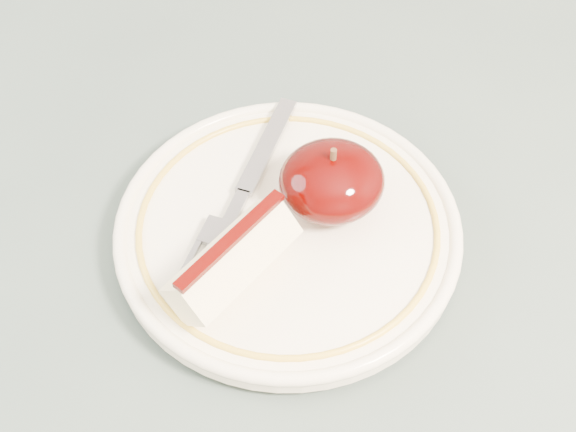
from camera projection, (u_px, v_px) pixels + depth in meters
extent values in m
cylinder|color=brown|center=(465.00, 151.00, 1.11)|extent=(0.05, 0.05, 0.71)
cube|color=#43534B|center=(188.00, 299.00, 0.52)|extent=(0.90, 0.90, 0.04)
cylinder|color=#F3EBCC|center=(288.00, 239.00, 0.53)|extent=(0.12, 0.12, 0.01)
cylinder|color=#F3EBCC|center=(288.00, 231.00, 0.52)|extent=(0.22, 0.22, 0.01)
torus|color=#F3EBCC|center=(288.00, 226.00, 0.51)|extent=(0.22, 0.22, 0.01)
torus|color=gold|center=(288.00, 225.00, 0.51)|extent=(0.19, 0.19, 0.00)
ellipsoid|color=black|center=(332.00, 181.00, 0.51)|extent=(0.07, 0.06, 0.04)
cylinder|color=#472D19|center=(333.00, 156.00, 0.49)|extent=(0.00, 0.00, 0.01)
cube|color=#F7EDB6|center=(233.00, 260.00, 0.47)|extent=(0.09, 0.08, 0.04)
cube|color=#370301|center=(231.00, 239.00, 0.46)|extent=(0.07, 0.06, 0.00)
cube|color=#919399|center=(267.00, 145.00, 0.55)|extent=(0.06, 0.08, 0.00)
cube|color=#919399|center=(237.00, 206.00, 0.52)|extent=(0.02, 0.03, 0.00)
cube|color=#919399|center=(223.00, 234.00, 0.50)|extent=(0.03, 0.03, 0.00)
cube|color=#919399|center=(223.00, 274.00, 0.48)|extent=(0.02, 0.03, 0.00)
cube|color=#919399|center=(211.00, 270.00, 0.49)|extent=(0.02, 0.03, 0.00)
cube|color=#919399|center=(200.00, 267.00, 0.49)|extent=(0.02, 0.03, 0.00)
cube|color=#919399|center=(188.00, 263.00, 0.49)|extent=(0.02, 0.03, 0.00)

